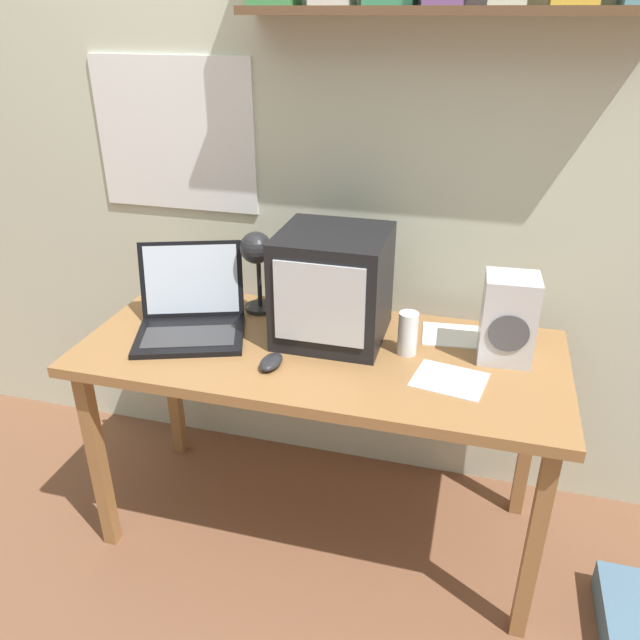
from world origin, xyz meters
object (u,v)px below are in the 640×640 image
Objects in this scene: corner_desk at (320,367)px; loose_paper_near_monitor at (449,380)px; space_heater at (508,319)px; laptop at (191,311)px; desk_lamp at (257,257)px; open_notebook at (452,335)px; computer_mouse at (271,362)px; crt_monitor at (333,286)px; juice_glass at (408,335)px.

loose_paper_near_monitor is (0.41, -0.09, 0.07)m from corner_desk.
space_heater is at bearing 50.28° from loose_paper_near_monitor.
desk_lamp is at bearing 20.51° from laptop.
loose_paper_near_monitor is at bearing -86.77° from open_notebook.
loose_paper_near_monitor is at bearing -36.76° from desk_lamp.
desk_lamp is at bearing -177.73° from open_notebook.
corner_desk is 6.69× the size of loose_paper_near_monitor.
desk_lamp reaches higher than computer_mouse.
corner_desk is at bearing -153.85° from open_notebook.
crt_monitor is at bearing 155.08° from loose_paper_near_monitor.
laptop is 3.12× the size of juice_glass.
juice_glass is (0.25, -0.06, -0.11)m from crt_monitor.
computer_mouse is 0.61m from open_notebook.
desk_lamp is 1.36× the size of loose_paper_near_monitor.
laptop is 1.90× the size of loose_paper_near_monitor.
crt_monitor is 1.73× the size of open_notebook.
desk_lamp is at bearing 115.93° from computer_mouse.
laptop is 0.38m from computer_mouse.
space_heater is 1.19× the size of loose_paper_near_monitor.
juice_glass is at bearing 8.99° from corner_desk.
laptop is 0.87m from open_notebook.
crt_monitor is at bearing 167.65° from juice_glass.
crt_monitor is at bearing 80.97° from corner_desk.
laptop is at bearing -169.70° from crt_monitor.
open_notebook is (0.51, 0.34, -0.01)m from computer_mouse.
crt_monitor is 0.28m from juice_glass.
space_heater is 0.23m from open_notebook.
laptop is 0.87m from loose_paper_near_monitor.
laptop is at bearing -168.00° from open_notebook.
space_heater is 2.45× the size of computer_mouse.
open_notebook is 0.90× the size of loose_paper_near_monitor.
corner_desk is 0.47m from laptop.
juice_glass is at bearing -29.42° from desk_lamp.
juice_glass reaches higher than open_notebook.
crt_monitor reaches higher than computer_mouse.
laptop is 0.72m from juice_glass.
crt_monitor is at bearing -165.76° from open_notebook.
desk_lamp is at bearing 147.61° from corner_desk.
corner_desk is 0.43m from desk_lamp.
laptop is at bearing -177.81° from juice_glass.
loose_paper_near_monitor reaches higher than corner_desk.
computer_mouse is at bearing -117.24° from crt_monitor.
space_heater reaches higher than loose_paper_near_monitor.
juice_glass is 0.20m from loose_paper_near_monitor.
open_notebook is at bearing 26.15° from corner_desk.
loose_paper_near_monitor is at bearing -24.74° from crt_monitor.
corner_desk is at bearing -173.78° from space_heater.
juice_glass is at bearing 26.54° from computer_mouse.
open_notebook is at bearing 14.41° from crt_monitor.
crt_monitor is 0.82× the size of laptop.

